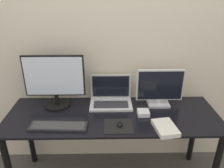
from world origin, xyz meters
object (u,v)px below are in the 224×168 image
laptop (111,97)px  mouse (120,124)px  power_brick (143,113)px  monitor_left (55,81)px  monitor_right (160,88)px  keyboard (58,126)px  book (165,128)px

laptop → mouse: size_ratio=6.17×
mouse → power_brick: size_ratio=0.62×
monitor_left → monitor_right: monitor_left is taller
laptop → mouse: 0.38m
mouse → power_brick: (0.21, 0.16, -0.00)m
monitor_left → monitor_right: (0.92, 0.00, -0.07)m
monitor_right → power_brick: size_ratio=4.19×
keyboard → book: 0.81m
keyboard → power_brick: power_brick is taller
mouse → keyboard: bearing=-179.6°
keyboard → mouse: mouse is taller
monitor_right → laptop: 0.45m
monitor_left → book: size_ratio=2.18×
mouse → book: (0.34, -0.05, -0.00)m
monitor_left → mouse: bearing=-30.9°
monitor_left → book: monitor_left is taller
monitor_left → laptop: bearing=5.6°
laptop → keyboard: laptop is taller
laptop → power_brick: 0.35m
monitor_right → keyboard: bearing=-158.4°
keyboard → power_brick: 0.70m
keyboard → mouse: size_ratio=7.33×
monitor_left → laptop: 0.52m
laptop → power_brick: laptop is taller
monitor_left → book: bearing=-23.0°
book → monitor_right: bearing=85.9°
monitor_right → book: 0.41m
book → power_brick: 0.25m
keyboard → power_brick: (0.68, 0.17, 0.01)m
book → laptop: bearing=133.5°
monitor_left → monitor_right: size_ratio=1.26×
keyboard → mouse: 0.47m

